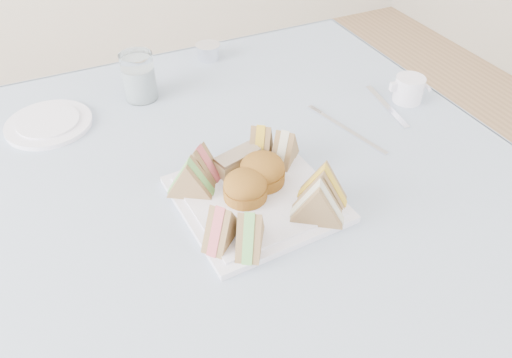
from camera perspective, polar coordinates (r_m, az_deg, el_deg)
name	(u,v)px	position (r m, az deg, el deg)	size (l,w,h in m)	color
table	(244,296)	(1.18, -1.35, -13.24)	(0.90, 0.90, 0.74)	brown
tablecloth	(241,172)	(0.91, -1.72, 0.77)	(1.02, 1.02, 0.01)	#A3AECF
serving_plate	(256,199)	(0.84, 0.00, -2.27)	(0.25, 0.25, 0.01)	white
sandwich_fl_a	(221,223)	(0.75, -3.97, -5.06)	(0.08, 0.04, 0.07)	olive
sandwich_fl_b	(250,229)	(0.74, -0.69, -5.75)	(0.08, 0.04, 0.07)	olive
sandwich_fr_a	(323,183)	(0.81, 7.67, -0.50)	(0.08, 0.04, 0.07)	olive
sandwich_fr_b	(318,201)	(0.78, 7.09, -2.46)	(0.09, 0.04, 0.08)	olive
sandwich_bl_a	(190,177)	(0.83, -7.54, 0.26)	(0.08, 0.04, 0.07)	olive
sandwich_bl_b	(200,162)	(0.86, -6.42, 1.99)	(0.07, 0.03, 0.07)	olive
sandwich_br_a	(285,146)	(0.89, 3.32, 3.78)	(0.07, 0.03, 0.07)	olive
sandwich_br_b	(261,141)	(0.90, 0.57, 4.34)	(0.08, 0.04, 0.07)	olive
scone_left	(245,187)	(0.82, -1.24, -0.91)	(0.07, 0.07, 0.05)	#A4692A
scone_right	(262,170)	(0.85, 0.72, 0.98)	(0.08, 0.08, 0.05)	#A4692A
pastry_slice	(238,162)	(0.88, -2.11, 1.98)	(0.08, 0.03, 0.04)	#D2B17E
side_plate	(49,124)	(1.10, -22.59, 5.84)	(0.17, 0.17, 0.01)	white
water_glass	(139,77)	(1.12, -13.25, 11.32)	(0.07, 0.07, 0.10)	white
tea_strainer	(208,52)	(1.27, -5.48, 14.21)	(0.06, 0.06, 0.03)	white
knife	(387,106)	(1.12, 14.70, 8.06)	(0.01, 0.17, 0.00)	white
fork	(352,133)	(1.02, 10.93, 5.19)	(0.01, 0.18, 0.00)	white
creamer_jug	(409,89)	(1.14, 17.05, 9.79)	(0.06, 0.06, 0.06)	white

